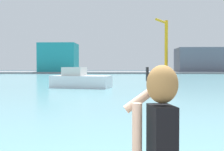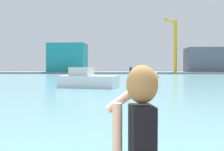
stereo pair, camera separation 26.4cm
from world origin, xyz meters
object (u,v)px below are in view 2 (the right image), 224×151
at_px(person_photographer, 141,141).
at_px(warehouse_right, 212,60).
at_px(port_crane, 175,41).
at_px(warehouse_left, 68,58).
at_px(boat_moored, 87,80).

distance_m(person_photographer, warehouse_right, 94.79).
relative_size(person_photographer, port_crane, 0.11).
relative_size(warehouse_right, port_crane, 1.02).
relative_size(warehouse_left, port_crane, 0.71).
bearing_deg(port_crane, person_photographer, -97.96).
bearing_deg(port_crane, boat_moored, -105.68).
xyz_separation_m(boat_moored, warehouse_right, (29.38, 64.42, 3.46)).
xyz_separation_m(person_photographer, boat_moored, (-4.83, 27.09, -0.75)).
distance_m(boat_moored, warehouse_left, 63.60).
bearing_deg(warehouse_right, port_crane, -165.25).
xyz_separation_m(person_photographer, warehouse_right, (24.55, 91.51, 2.71)).
bearing_deg(boat_moored, port_crane, 87.22).
height_order(warehouse_right, port_crane, port_crane).
bearing_deg(person_photographer, boat_moored, 0.54).
bearing_deg(boat_moored, person_photographer, -66.99).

